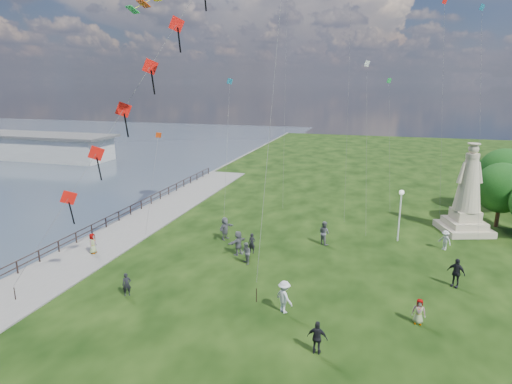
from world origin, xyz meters
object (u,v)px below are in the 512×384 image
(person_2, at_px, (284,297))
(person_8, at_px, (445,240))
(person_7, at_px, (324,233))
(person_4, at_px, (419,311))
(person_5, at_px, (225,228))
(person_10, at_px, (93,245))
(statue, at_px, (467,199))
(person_0, at_px, (127,284))
(person_6, at_px, (252,243))
(pier_pavilion, at_px, (35,146))
(person_3, at_px, (317,338))
(person_1, at_px, (246,253))
(lamppost, at_px, (401,204))
(person_11, at_px, (238,243))
(person_9, at_px, (456,273))

(person_2, bearing_deg, person_8, -90.76)
(person_7, bearing_deg, person_4, 161.45)
(person_5, xyz_separation_m, person_10, (-8.58, -5.91, -0.18))
(statue, distance_m, person_0, 28.89)
(statue, distance_m, person_6, 19.42)
(person_5, bearing_deg, pier_pavilion, 72.21)
(person_3, bearing_deg, person_5, -49.62)
(statue, height_order, person_0, statue)
(person_1, bearing_deg, person_3, -2.01)
(lamppost, bearing_deg, person_3, -103.69)
(person_8, bearing_deg, person_6, -121.92)
(person_6, height_order, person_11, person_11)
(statue, relative_size, person_3, 4.58)
(person_1, xyz_separation_m, person_10, (-11.80, -1.58, -0.02))
(person_6, bearing_deg, person_1, -79.17)
(statue, height_order, person_10, statue)
(statue, relative_size, person_8, 4.99)
(person_7, height_order, person_9, person_7)
(person_0, relative_size, person_6, 0.93)
(person_1, bearing_deg, person_7, 101.04)
(person_0, distance_m, person_1, 8.66)
(lamppost, distance_m, person_8, 4.32)
(person_0, xyz_separation_m, person_1, (5.63, 6.58, 0.09))
(lamppost, bearing_deg, statue, 35.27)
(person_9, bearing_deg, person_4, -84.47)
(lamppost, height_order, person_7, lamppost)
(person_5, xyz_separation_m, person_8, (17.40, 2.71, -0.18))
(pier_pavilion, height_order, person_1, pier_pavilion)
(person_0, relative_size, person_4, 1.00)
(pier_pavilion, xyz_separation_m, lamppost, (60.91, -25.83, 1.31))
(lamppost, bearing_deg, person_10, -156.83)
(person_4, distance_m, person_9, 5.91)
(person_5, relative_size, person_9, 1.00)
(pier_pavilion, height_order, person_2, pier_pavilion)
(person_1, height_order, person_9, person_9)
(person_1, relative_size, person_11, 0.86)
(person_9, distance_m, person_11, 15.18)
(person_0, xyz_separation_m, person_6, (5.44, 8.69, 0.06))
(person_11, bearing_deg, person_7, 150.03)
(person_2, height_order, person_6, person_2)
(person_6, bearing_deg, person_4, -25.39)
(person_5, bearing_deg, person_6, -111.88)
(person_4, relative_size, person_9, 0.75)
(pier_pavilion, relative_size, person_11, 15.82)
(person_0, bearing_deg, person_4, -31.76)
(pier_pavilion, xyz_separation_m, person_5, (46.99, -29.55, -0.87))
(person_1, bearing_deg, person_8, 78.74)
(lamppost, relative_size, person_6, 2.78)
(person_3, distance_m, person_10, 19.81)
(statue, bearing_deg, person_3, -132.92)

